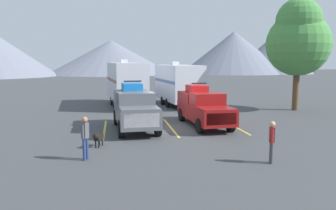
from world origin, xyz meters
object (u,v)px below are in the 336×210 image
pickup_truck_a (135,107)px  person_b (85,135)px  camper_trailer_b (178,83)px  pickup_truck_b (203,107)px  person_a (272,139)px  dog (98,137)px  camper_trailer_a (126,82)px

pickup_truck_a → person_b: (-2.27, -5.72, -0.25)m
pickup_truck_a → camper_trailer_b: camper_trailer_b is taller
pickup_truck_b → person_a: bearing=-85.4°
person_b → dog: 1.98m
pickup_truck_a → camper_trailer_a: (-0.16, 9.94, 0.87)m
camper_trailer_b → camper_trailer_a: bearing=174.0°
person_b → dog: person_b is taller
person_b → camper_trailer_b: bearing=66.6°
pickup_truck_a → camper_trailer_a: 9.98m
pickup_truck_a → person_b: pickup_truck_a is taller
camper_trailer_a → person_b: (-2.11, -15.67, -1.11)m
pickup_truck_a → pickup_truck_b: (4.15, 0.48, -0.10)m
person_b → person_a: bearing=-12.4°
pickup_truck_b → camper_trailer_b: camper_trailer_b is taller
pickup_truck_a → camper_trailer_b: 10.44m
camper_trailer_a → person_a: 17.95m
pickup_truck_b → person_b: 8.93m
pickup_truck_b → camper_trailer_a: 10.44m
person_a → dog: bearing=152.8°
person_a → dog: (-6.66, 3.43, -0.47)m
pickup_truck_a → person_b: 6.16m
person_b → dog: size_ratio=2.03×
person_a → person_b: person_b is taller
camper_trailer_a → dog: bearing=-97.1°
camper_trailer_b → person_b: size_ratio=4.67×
camper_trailer_b → person_a: 16.79m
person_b → dog: (0.38, 1.87, -0.53)m
camper_trailer_a → camper_trailer_b: size_ratio=1.11×
pickup_truck_b → pickup_truck_a: bearing=-173.4°
pickup_truck_a → pickup_truck_b: size_ratio=0.96×
camper_trailer_b → person_b: 16.59m
pickup_truck_b → camper_trailer_b: 9.03m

